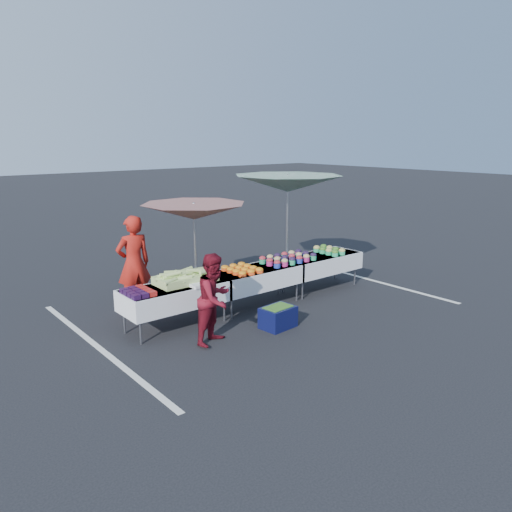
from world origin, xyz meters
TOP-DOWN VIEW (x-y plane):
  - ground at (0.00, 0.00)m, footprint 80.00×80.00m
  - stripe_left at (-3.20, 0.00)m, footprint 0.10×5.00m
  - stripe_right at (3.20, 0.00)m, footprint 0.10×5.00m
  - table_left at (-1.80, 0.00)m, footprint 1.86×0.81m
  - table_center at (0.00, 0.00)m, footprint 1.86×0.81m
  - table_right at (1.80, 0.00)m, footprint 1.86×0.81m
  - berry_punnets at (-2.51, -0.06)m, footprint 0.40×0.54m
  - corn_pile at (-1.56, 0.04)m, footprint 1.16×0.57m
  - plastic_bags at (-1.50, -0.30)m, footprint 0.30×0.25m
  - carrot_bowls at (-0.35, -0.01)m, footprint 0.55×0.69m
  - potato_cups at (0.85, 0.00)m, footprint 1.14×0.58m
  - bean_baskets at (2.06, -0.01)m, footprint 0.36×0.68m
  - vendor at (-1.93, 1.27)m, footprint 0.69×0.47m
  - customer at (-1.65, -0.98)m, footprint 0.87×0.78m
  - umbrella_left at (-0.91, 0.73)m, footprint 2.53×2.53m
  - umbrella_right at (1.55, 0.80)m, footprint 2.83×2.83m
  - storage_bin at (-0.44, -1.14)m, footprint 0.62×0.47m

SIDE VIEW (x-z plane):
  - ground at x=0.00m, z-range 0.00..0.00m
  - stripe_left at x=-3.20m, z-range 0.00..0.00m
  - stripe_right at x=3.20m, z-range 0.00..0.00m
  - storage_bin at x=-0.44m, z-range 0.01..0.39m
  - table_left at x=-1.80m, z-range 0.21..0.96m
  - table_center at x=0.00m, z-range 0.21..0.96m
  - table_right at x=1.80m, z-range 0.21..0.96m
  - customer at x=-1.65m, z-range 0.00..1.47m
  - plastic_bags at x=-1.50m, z-range 0.75..0.80m
  - berry_punnets at x=-2.51m, z-range 0.75..0.83m
  - carrot_bowls at x=-0.35m, z-range 0.75..0.85m
  - bean_baskets at x=2.06m, z-range 0.75..0.90m
  - potato_cups at x=0.85m, z-range 0.75..0.91m
  - corn_pile at x=-1.56m, z-range 0.71..0.97m
  - vendor at x=-1.93m, z-range 0.00..1.82m
  - umbrella_left at x=-0.91m, z-range 0.83..2.87m
  - umbrella_right at x=1.55m, z-range 1.00..3.45m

